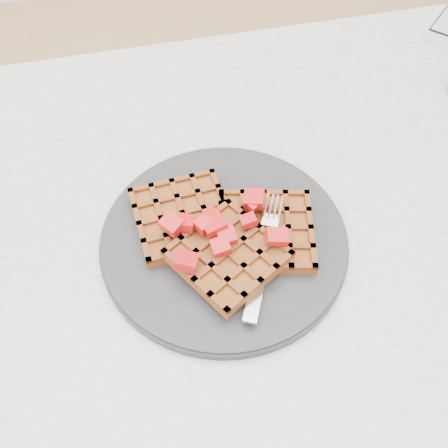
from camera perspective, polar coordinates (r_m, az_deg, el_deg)
ground at (r=1.35m, az=5.97°, el=-17.56°), size 4.00×4.00×0.00m
table at (r=0.78m, az=9.92°, el=-2.47°), size 1.20×0.80×0.75m
plate at (r=0.63m, az=-0.00°, el=-1.72°), size 0.31×0.31×0.02m
waffles at (r=0.61m, az=0.10°, el=-0.99°), size 0.23×0.21×0.03m
strawberry_pile at (r=0.59m, az=-0.00°, el=0.80°), size 0.15×0.15×0.02m
fork at (r=0.60m, az=4.67°, el=-3.13°), size 0.10×0.17×0.02m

